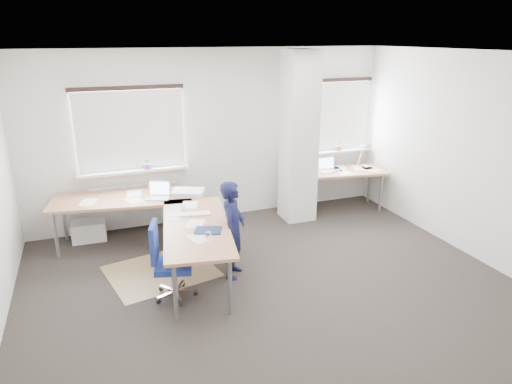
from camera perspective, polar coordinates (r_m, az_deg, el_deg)
name	(u,v)px	position (r m, az deg, el deg)	size (l,w,h in m)	color
ground	(270,286)	(5.84, 1.73, -11.62)	(6.00, 6.00, 0.00)	#292421
room_shell	(271,141)	(5.65, 1.87, 6.45)	(6.04, 5.04, 2.82)	silver
floor_mat	(161,271)	(6.28, -11.77, -9.67)	(1.32, 1.12, 0.01)	#947851
white_crate	(89,230)	(7.44, -20.16, -4.54)	(0.49, 0.35, 0.30)	white
desk_main	(160,213)	(6.34, -11.89, -2.53)	(2.40, 2.98, 0.96)	#915D3E
desk_side	(345,172)	(8.19, 11.04, 2.42)	(1.50, 0.93, 1.22)	#915D3E
task_chair	(172,277)	(5.57, -10.50, -10.42)	(0.54, 0.52, 0.96)	navy
person	(233,230)	(5.81, -2.91, -4.72)	(0.47, 0.31, 1.28)	black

